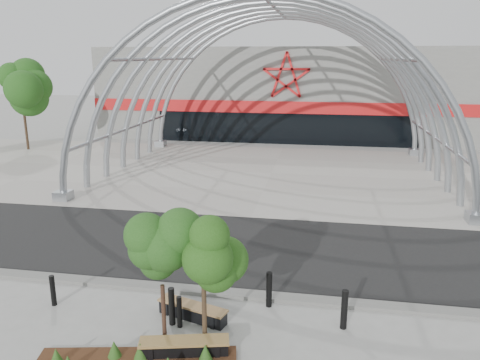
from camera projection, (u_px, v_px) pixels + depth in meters
name	position (u px, v px, depth m)	size (l,w,h in m)	color
ground	(218.00, 290.00, 14.96)	(140.00, 140.00, 0.00)	gray
road	(238.00, 247.00, 18.29)	(140.00, 7.00, 0.02)	black
forecourt	(271.00, 173.00, 29.70)	(60.00, 17.00, 0.04)	#A9A49A
kerb	(217.00, 292.00, 14.70)	(60.00, 0.50, 0.12)	#63635E
arena_building	(292.00, 90.00, 45.77)	(34.00, 15.24, 8.00)	slate
vault_canopy	(271.00, 173.00, 29.71)	(20.80, 15.80, 20.36)	#9BA0A6
street_tree_0	(161.00, 259.00, 11.45)	(1.48, 1.48, 3.38)	black
street_tree_1	(203.00, 254.00, 11.40)	(1.51, 1.51, 3.58)	#322718
bench_0	(193.00, 312.00, 13.29)	(2.15, 1.08, 0.44)	black
bench_1	(184.00, 348.00, 11.60)	(2.27, 0.98, 0.47)	black
bollard_0	(53.00, 290.00, 13.94)	(0.15, 0.15, 0.96)	black
bollard_1	(172.00, 306.00, 12.92)	(0.18, 0.18, 1.10)	black
bollard_2	(179.00, 312.00, 12.82)	(0.15, 0.15, 0.91)	black
bollard_3	(269.00, 289.00, 13.85)	(0.18, 0.18, 1.10)	black
bollard_4	(344.00, 310.00, 12.72)	(0.18, 0.18, 1.14)	black
bg_tree_0	(21.00, 91.00, 36.15)	(3.00, 3.00, 6.45)	black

